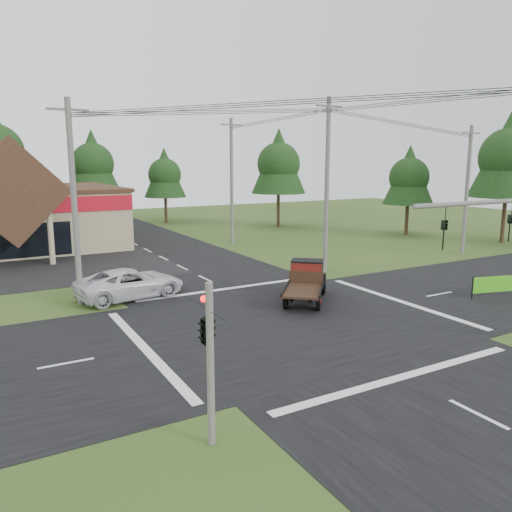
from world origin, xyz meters
TOP-DOWN VIEW (x-y plane):
  - ground at (0.00, 0.00)m, footprint 120.00×120.00m
  - road_ns at (0.00, 0.00)m, footprint 12.00×120.00m
  - road_ew at (0.00, 0.00)m, footprint 120.00×12.00m
  - traffic_signal_corner at (-7.50, -7.32)m, footprint 0.53×2.48m
  - utility_pole_nw at (-8.00, 8.00)m, footprint 2.00×0.30m
  - utility_pole_ne at (8.00, 8.00)m, footprint 2.00×0.30m
  - utility_pole_far at (22.00, 8.00)m, footprint 2.00×0.30m
  - utility_pole_n at (8.00, 22.00)m, footprint 2.00×0.30m
  - tree_row_d at (0.00, 42.00)m, footprint 6.16×6.16m
  - tree_row_e at (8.00, 40.00)m, footprint 5.04×5.04m
  - tree_side_ne at (18.00, 30.00)m, footprint 6.16×6.16m
  - tree_side_e_near at (26.00, 18.00)m, footprint 5.04×5.04m
  - tree_side_e_far at (30.00, 10.00)m, footprint 6.72×6.72m
  - antique_flatbed_truck at (2.55, 2.56)m, footprint 4.77×5.10m
  - roadside_banner at (12.47, -2.02)m, footprint 3.56×1.07m
  - white_pickup at (-5.35, 7.92)m, footprint 6.19×3.49m

SIDE VIEW (x-z plane):
  - ground at x=0.00m, z-range 0.00..0.00m
  - road_ns at x=0.00m, z-range 0.00..0.02m
  - road_ew at x=0.00m, z-range 0.00..0.02m
  - roadside_banner at x=12.47m, z-range 0.00..1.25m
  - white_pickup at x=-5.35m, z-range 0.00..1.63m
  - antique_flatbed_truck at x=2.55m, z-range 0.00..2.12m
  - traffic_signal_corner at x=-7.50m, z-range 1.32..5.72m
  - utility_pole_far at x=22.00m, z-range 0.14..10.34m
  - utility_pole_nw at x=-8.00m, z-range 0.14..10.64m
  - utility_pole_n at x=8.00m, z-range 0.14..11.34m
  - utility_pole_ne at x=8.00m, z-range 0.14..11.64m
  - tree_row_e at x=8.00m, z-range 1.49..10.58m
  - tree_side_e_near at x=26.00m, z-range 1.49..10.58m
  - tree_row_d at x=0.00m, z-range 1.82..12.93m
  - tree_side_ne at x=18.00m, z-range 1.82..12.93m
  - tree_side_e_far at x=30.00m, z-range 1.99..14.11m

